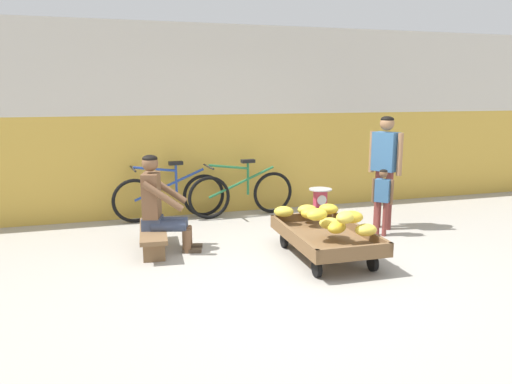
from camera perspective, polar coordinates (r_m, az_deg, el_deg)
name	(u,v)px	position (r m, az deg, el deg)	size (l,w,h in m)	color
ground_plane	(294,281)	(5.01, 4.42, -10.20)	(80.00, 80.00, 0.00)	#A39E93
back_wall	(221,121)	(7.69, -4.05, 8.19)	(16.00, 0.30, 2.82)	gold
banana_cart	(326,238)	(5.62, 8.02, -5.25)	(0.86, 1.45, 0.36)	brown
banana_pile	(327,217)	(5.63, 8.12, -2.86)	(0.87, 1.23, 0.27)	gold
low_bench	(153,234)	(5.98, -11.76, -4.78)	(0.38, 1.12, 0.27)	brown
vendor_seated	(159,204)	(5.87, -11.06, -1.33)	(0.73, 0.58, 1.14)	brown
plastic_crate	(320,221)	(6.67, 7.33, -3.35)	(0.36, 0.28, 0.30)	#234CA8
weighing_scale	(320,199)	(6.60, 7.40, -0.81)	(0.30, 0.30, 0.29)	#28282D
bicycle_near_left	(170,196)	(7.34, -9.90, -0.44)	(1.66, 0.48, 0.86)	black
bicycle_far_left	(242,193)	(7.44, -1.68, -0.11)	(1.66, 0.48, 0.86)	black
customer_adult	(385,160)	(6.88, 14.65, 3.63)	(0.33, 0.44, 1.53)	brown
customer_child	(382,195)	(6.58, 14.34, -0.34)	(0.21, 0.21, 0.88)	brown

